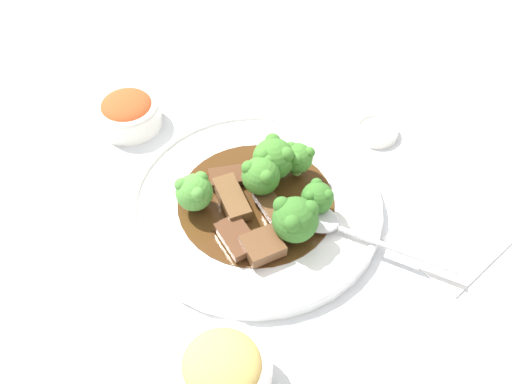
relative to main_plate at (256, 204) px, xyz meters
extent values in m
plane|color=silver|center=(0.00, 0.00, -0.01)|extent=(4.00, 4.00, 0.00)
cylinder|color=white|center=(0.00, 0.00, 0.00)|extent=(0.32, 0.32, 0.01)
torus|color=white|center=(0.00, 0.00, 0.00)|extent=(0.32, 0.32, 0.01)
cylinder|color=#4C2D14|center=(0.00, 0.00, 0.00)|extent=(0.20, 0.20, 0.00)
cube|color=brown|center=(-0.01, 0.02, 0.01)|extent=(0.03, 0.06, 0.01)
cube|color=#56331E|center=(0.05, 0.04, 0.01)|extent=(0.04, 0.06, 0.01)
cube|color=#56331E|center=(0.01, -0.05, 0.01)|extent=(0.06, 0.05, 0.01)
cube|color=brown|center=(0.03, -0.01, 0.02)|extent=(0.04, 0.07, 0.02)
cube|color=brown|center=(0.04, 0.07, 0.02)|extent=(0.05, 0.05, 0.02)
cylinder|color=#7FA84C|center=(-0.04, -0.02, 0.02)|extent=(0.02, 0.02, 0.01)
sphere|color=#427F2D|center=(-0.04, -0.02, 0.04)|extent=(0.05, 0.05, 0.05)
sphere|color=#427F2D|center=(-0.02, -0.02, 0.06)|extent=(0.02, 0.02, 0.02)
sphere|color=#427F2D|center=(-0.05, -0.01, 0.06)|extent=(0.02, 0.02, 0.02)
sphere|color=#427F2D|center=(-0.05, -0.04, 0.06)|extent=(0.02, 0.02, 0.02)
cylinder|color=#7FA84C|center=(-0.01, 0.07, 0.01)|extent=(0.02, 0.02, 0.01)
sphere|color=#387028|center=(-0.01, 0.07, 0.04)|extent=(0.05, 0.05, 0.05)
sphere|color=#387028|center=(0.01, 0.08, 0.05)|extent=(0.02, 0.02, 0.02)
sphere|color=#387028|center=(-0.02, 0.08, 0.05)|extent=(0.02, 0.02, 0.02)
sphere|color=#387028|center=(0.00, 0.05, 0.05)|extent=(0.02, 0.02, 0.02)
cylinder|color=#8EB756|center=(-0.01, -0.01, 0.02)|extent=(0.02, 0.02, 0.01)
sphere|color=#427F2D|center=(-0.01, -0.01, 0.04)|extent=(0.05, 0.05, 0.05)
sphere|color=#427F2D|center=(-0.01, 0.01, 0.05)|extent=(0.02, 0.02, 0.02)
sphere|color=#427F2D|center=(-0.03, -0.01, 0.05)|extent=(0.02, 0.02, 0.02)
sphere|color=#427F2D|center=(0.00, -0.02, 0.05)|extent=(0.02, 0.02, 0.02)
cylinder|color=#7FA84C|center=(-0.05, 0.06, 0.01)|extent=(0.01, 0.01, 0.01)
sphere|color=#387028|center=(-0.05, 0.06, 0.03)|extent=(0.04, 0.04, 0.04)
sphere|color=#387028|center=(-0.06, 0.07, 0.05)|extent=(0.02, 0.02, 0.02)
sphere|color=#387028|center=(-0.06, 0.05, 0.05)|extent=(0.02, 0.02, 0.02)
sphere|color=#387028|center=(-0.04, 0.06, 0.05)|extent=(0.02, 0.02, 0.02)
cylinder|color=#7FA84C|center=(-0.07, -0.01, 0.02)|extent=(0.01, 0.01, 0.01)
sphere|color=#427F2D|center=(-0.07, -0.01, 0.04)|extent=(0.04, 0.04, 0.04)
sphere|color=#427F2D|center=(-0.08, 0.00, 0.05)|extent=(0.01, 0.01, 0.01)
sphere|color=#427F2D|center=(-0.07, -0.02, 0.05)|extent=(0.01, 0.01, 0.01)
sphere|color=#427F2D|center=(-0.06, 0.00, 0.05)|extent=(0.01, 0.01, 0.01)
cylinder|color=#8EB756|center=(0.07, -0.03, 0.01)|extent=(0.02, 0.02, 0.01)
sphere|color=#4C8E38|center=(0.07, -0.03, 0.04)|extent=(0.05, 0.05, 0.05)
sphere|color=#4C8E38|center=(0.05, -0.04, 0.05)|extent=(0.02, 0.02, 0.02)
sphere|color=#4C8E38|center=(0.08, -0.04, 0.05)|extent=(0.02, 0.02, 0.02)
sphere|color=#4C8E38|center=(0.07, -0.02, 0.05)|extent=(0.02, 0.02, 0.02)
ellipsoid|color=silver|center=(-0.04, 0.07, 0.02)|extent=(0.07, 0.07, 0.01)
cylinder|color=silver|center=(-0.09, 0.16, 0.01)|extent=(0.08, 0.13, 0.01)
cylinder|color=white|center=(0.06, -0.23, -0.01)|extent=(0.05, 0.05, 0.01)
cylinder|color=white|center=(0.06, -0.23, 0.01)|extent=(0.09, 0.09, 0.03)
torus|color=white|center=(0.06, -0.23, 0.02)|extent=(0.09, 0.09, 0.01)
ellipsoid|color=#D14C23|center=(0.06, -0.23, 0.03)|extent=(0.07, 0.07, 0.02)
cylinder|color=white|center=(0.16, 0.17, -0.01)|extent=(0.05, 0.05, 0.01)
cylinder|color=white|center=(0.16, 0.17, 0.01)|extent=(0.10, 0.10, 0.04)
torus|color=white|center=(0.16, 0.17, 0.03)|extent=(0.10, 0.10, 0.01)
ellipsoid|color=tan|center=(0.16, 0.17, 0.04)|extent=(0.08, 0.08, 0.03)
cylinder|color=white|center=(-0.22, -0.02, -0.01)|extent=(0.06, 0.06, 0.01)
torus|color=white|center=(-0.22, -0.02, 0.00)|extent=(0.06, 0.06, 0.01)
cube|color=white|center=(-0.17, 0.17, -0.01)|extent=(0.14, 0.13, 0.01)
camera|label=1|loc=(0.27, 0.39, 0.59)|focal=42.00mm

